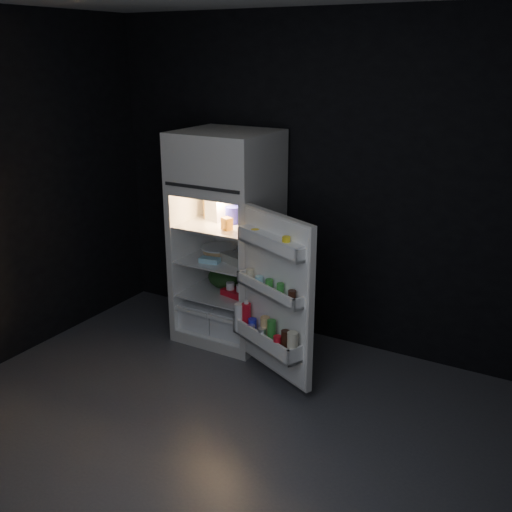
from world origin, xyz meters
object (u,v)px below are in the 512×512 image
Objects in this scene: refrigerator at (229,230)px; milk_jug at (218,206)px; yogurt_tray at (236,293)px; egg_carton at (237,260)px; fridge_door at (274,299)px.

milk_jug is at bearing 169.54° from refrigerator.
yogurt_tray is (0.14, -0.11, -0.50)m from refrigerator.
egg_carton is 0.31m from yogurt_tray.
refrigerator is 1.46× the size of fridge_door.
egg_carton is at bearing -10.62° from milk_jug.
yogurt_tray is (0.25, -0.13, -0.69)m from milk_jug.
refrigerator is at bearing 160.33° from egg_carton.
refrigerator reaches higher than yogurt_tray.
milk_jug reaches higher than yogurt_tray.
fridge_door reaches higher than milk_jug.
yogurt_tray is at bearing 143.75° from fridge_door.
refrigerator reaches higher than milk_jug.
fridge_door is 1.10m from milk_jug.
milk_jug is at bearing 165.02° from yogurt_tray.
milk_jug is 0.96× the size of yogurt_tray.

